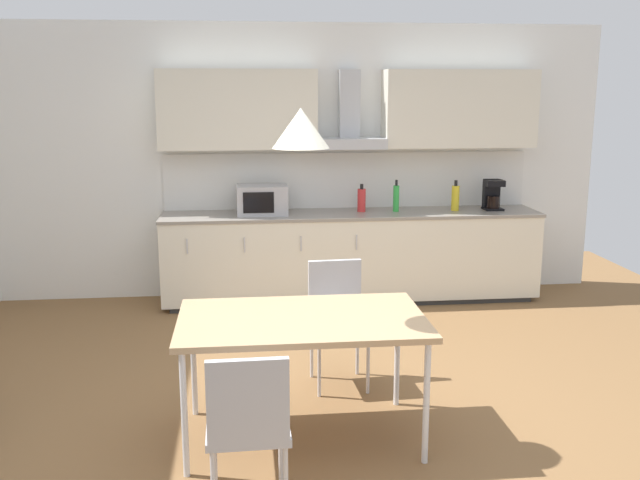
{
  "coord_description": "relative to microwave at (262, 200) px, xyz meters",
  "views": [
    {
      "loc": [
        -0.32,
        -4.14,
        2.07
      ],
      "look_at": [
        0.22,
        0.83,
        1.0
      ],
      "focal_mm": 40.0,
      "sensor_mm": 36.0,
      "label": 1
    }
  ],
  "objects": [
    {
      "name": "upper_wall_cabinets",
      "position": [
        0.87,
        0.15,
        0.84
      ],
      "size": [
        3.66,
        0.4,
        0.75
      ],
      "color": "silver"
    },
    {
      "name": "chair_far_right",
      "position": [
        0.46,
        -1.99,
        -0.49
      ],
      "size": [
        0.42,
        0.42,
        0.87
      ],
      "color": "#B2B2B7",
      "rests_on": "ground_plane"
    },
    {
      "name": "ground_plane",
      "position": [
        0.15,
        -2.64,
        -1.03
      ],
      "size": [
        8.23,
        8.87,
        0.02
      ],
      "primitive_type": "cube",
      "color": "brown"
    },
    {
      "name": "microwave",
      "position": [
        0.0,
        0.0,
        0.0
      ],
      "size": [
        0.48,
        0.35,
        0.28
      ],
      "color": "#ADADB2",
      "rests_on": "kitchen_counter"
    },
    {
      "name": "kitchen_counter",
      "position": [
        0.87,
        0.0,
        -0.58
      ],
      "size": [
        3.68,
        0.65,
        0.88
      ],
      "color": "#333333",
      "rests_on": "ground_plane"
    },
    {
      "name": "wall_back",
      "position": [
        0.15,
        0.36,
        0.33
      ],
      "size": [
        6.59,
        0.1,
        2.69
      ],
      "primitive_type": "cube",
      "color": "white",
      "rests_on": "ground_plane"
    },
    {
      "name": "coffee_maker",
      "position": [
        2.29,
        0.03,
        0.01
      ],
      "size": [
        0.18,
        0.19,
        0.3
      ],
      "color": "black",
      "rests_on": "kitchen_counter"
    },
    {
      "name": "bottle_green",
      "position": [
        1.31,
        0.01,
        -0.01
      ],
      "size": [
        0.06,
        0.06,
        0.31
      ],
      "color": "green",
      "rests_on": "kitchen_counter"
    },
    {
      "name": "pendant_lamp",
      "position": [
        0.14,
        -2.82,
        0.83
      ],
      "size": [
        0.32,
        0.32,
        0.22
      ],
      "primitive_type": "cone",
      "color": "silver"
    },
    {
      "name": "bottle_red",
      "position": [
        0.97,
        0.04,
        -0.02
      ],
      "size": [
        0.08,
        0.08,
        0.27
      ],
      "color": "red",
      "rests_on": "kitchen_counter"
    },
    {
      "name": "chair_near_left",
      "position": [
        -0.18,
        -3.64,
        -0.49
      ],
      "size": [
        0.41,
        0.41,
        0.87
      ],
      "color": "#B2B2B7",
      "rests_on": "ground_plane"
    },
    {
      "name": "dining_table",
      "position": [
        0.14,
        -2.82,
        -0.31
      ],
      "size": [
        1.44,
        0.88,
        0.76
      ],
      "color": "tan",
      "rests_on": "ground_plane"
    },
    {
      "name": "bottle_yellow",
      "position": [
        1.9,
        -0.0,
        -0.01
      ],
      "size": [
        0.08,
        0.08,
        0.3
      ],
      "color": "yellow",
      "rests_on": "kitchen_counter"
    },
    {
      "name": "backsplash_tile",
      "position": [
        0.87,
        0.3,
        0.14
      ],
      "size": [
        3.66,
        0.02,
        0.55
      ],
      "primitive_type": "cube",
      "color": "silver",
      "rests_on": "kitchen_counter"
    }
  ]
}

